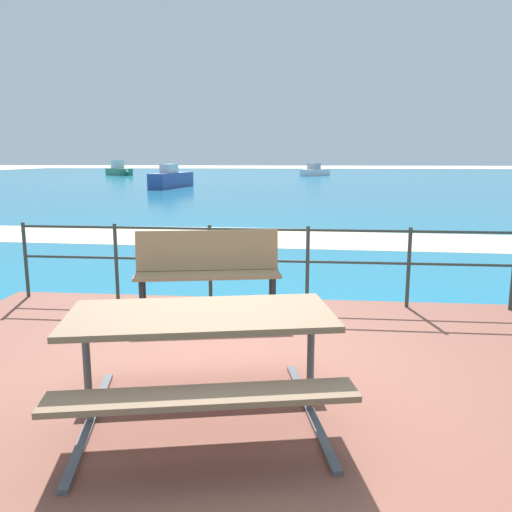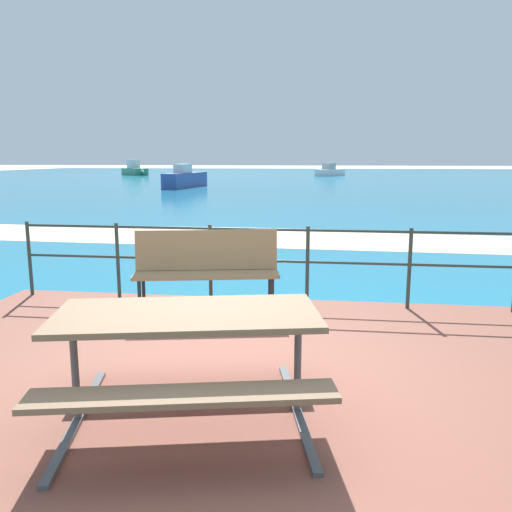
% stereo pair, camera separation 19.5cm
% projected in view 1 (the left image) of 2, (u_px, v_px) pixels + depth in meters
% --- Properties ---
extents(ground_plane, '(240.00, 240.00, 0.00)m').
position_uv_depth(ground_plane, '(229.00, 393.00, 4.07)').
color(ground_plane, beige).
extents(patio_paving, '(6.40, 5.20, 0.06)m').
position_uv_depth(patio_paving, '(229.00, 390.00, 4.06)').
color(patio_paving, brown).
rests_on(patio_paving, ground).
extents(sea_water, '(90.00, 90.00, 0.01)m').
position_uv_depth(sea_water, '(302.00, 180.00, 43.18)').
color(sea_water, teal).
rests_on(sea_water, ground).
extents(beach_strip, '(54.06, 4.48, 0.01)m').
position_uv_depth(beach_strip, '(282.00, 239.00, 11.75)').
color(beach_strip, beige).
rests_on(beach_strip, ground).
extents(picnic_table, '(2.00, 1.84, 0.75)m').
position_uv_depth(picnic_table, '(201.00, 337.00, 3.45)').
color(picnic_table, '#7A6047').
rests_on(picnic_table, patio_paving).
extents(park_bench, '(1.65, 0.72, 0.94)m').
position_uv_depth(park_bench, '(208.00, 264.00, 5.85)').
color(park_bench, '#8C704C').
rests_on(park_bench, patio_paving).
extents(railing_fence, '(5.94, 0.04, 0.95)m').
position_uv_depth(railing_fence, '(258.00, 254.00, 6.28)').
color(railing_fence, '#2D3833').
rests_on(railing_fence, patio_paving).
extents(boat_near, '(1.64, 5.46, 1.42)m').
position_uv_depth(boat_near, '(173.00, 179.00, 32.11)').
color(boat_near, '#2D478C').
rests_on(boat_near, sea_water).
extents(boat_mid, '(3.08, 4.58, 1.26)m').
position_uv_depth(boat_mid, '(315.00, 171.00, 52.83)').
color(boat_mid, silver).
rests_on(boat_mid, sea_water).
extents(boat_far, '(3.58, 3.67, 1.56)m').
position_uv_depth(boat_far, '(119.00, 170.00, 54.05)').
color(boat_far, '#338466').
rests_on(boat_far, sea_water).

